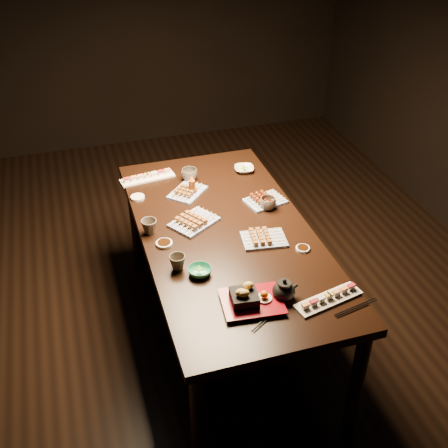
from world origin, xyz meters
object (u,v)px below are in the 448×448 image
(sushi_platter_near, at_px, (329,297))
(edamame_bowl_cream, at_px, (244,169))
(sushi_platter_far, at_px, (147,176))
(tempura_tray, at_px, (252,296))
(teacup_near_left, at_px, (177,262))
(condiment_bottle, at_px, (192,185))
(dining_table, at_px, (227,285))
(yakitori_plate_right, at_px, (264,236))
(yakitori_plate_left, at_px, (187,189))
(teapot, at_px, (284,289))
(yakitori_plate_center, at_px, (194,219))
(teacup_far_right, at_px, (189,175))
(edamame_bowl_green, at_px, (200,271))
(teacup_mid_right, at_px, (268,203))
(teacup_far_left, at_px, (149,227))

(sushi_platter_near, relative_size, edamame_bowl_cream, 2.74)
(sushi_platter_far, height_order, tempura_tray, tempura_tray)
(teacup_near_left, bearing_deg, condiment_bottle, 69.90)
(dining_table, xyz_separation_m, edamame_bowl_cream, (0.31, 0.61, 0.39))
(yakitori_plate_right, distance_m, yakitori_plate_left, 0.64)
(edamame_bowl_cream, relative_size, condiment_bottle, 1.02)
(yakitori_plate_right, height_order, edamame_bowl_cream, yakitori_plate_right)
(dining_table, xyz_separation_m, teapot, (0.09, -0.58, 0.43))
(yakitori_plate_center, bearing_deg, yakitori_plate_left, 49.94)
(yakitori_plate_left, relative_size, teacup_far_right, 2.27)
(yakitori_plate_center, bearing_deg, sushi_platter_near, -93.94)
(teacup_near_left, bearing_deg, yakitori_plate_center, 63.93)
(condiment_bottle, bearing_deg, sushi_platter_near, -71.78)
(edamame_bowl_green, distance_m, condiment_bottle, 0.76)
(yakitori_plate_right, relative_size, teacup_far_right, 2.32)
(yakitori_plate_right, xyz_separation_m, teacup_near_left, (-0.49, -0.10, 0.01))
(tempura_tray, bearing_deg, yakitori_plate_right, 69.45)
(teacup_far_right, bearing_deg, yakitori_plate_right, -73.38)
(tempura_tray, relative_size, teacup_near_left, 3.37)
(dining_table, relative_size, condiment_bottle, 14.91)
(yakitori_plate_center, relative_size, teacup_mid_right, 2.72)
(sushi_platter_near, xyz_separation_m, edamame_bowl_cream, (0.02, 1.27, -0.01))
(sushi_platter_far, height_order, teacup_mid_right, teacup_mid_right)
(teapot, bearing_deg, dining_table, 94.38)
(tempura_tray, height_order, teapot, teapot)
(yakitori_plate_left, bearing_deg, teacup_far_left, -177.30)
(yakitori_plate_center, bearing_deg, teacup_far_left, 150.96)
(sushi_platter_near, relative_size, teacup_far_right, 3.40)
(yakitori_plate_left, xyz_separation_m, condiment_bottle, (0.03, -0.01, 0.03))
(yakitori_plate_right, distance_m, tempura_tray, 0.50)
(tempura_tray, height_order, teacup_far_left, tempura_tray)
(edamame_bowl_green, bearing_deg, yakitori_plate_center, 79.21)
(sushi_platter_near, relative_size, sushi_platter_far, 0.99)
(sushi_platter_far, xyz_separation_m, yakitori_plate_left, (0.20, -0.24, 0.01))
(teacup_mid_right, bearing_deg, yakitori_plate_left, 143.21)
(edamame_bowl_green, bearing_deg, teacup_mid_right, 41.01)
(yakitori_plate_center, xyz_separation_m, teacup_far_left, (-0.25, -0.02, 0.01))
(sushi_platter_far, relative_size, teapot, 2.69)
(dining_table, xyz_separation_m, edamame_bowl_green, (-0.23, -0.30, 0.39))
(yakitori_plate_center, height_order, tempura_tray, tempura_tray)
(yakitori_plate_left, relative_size, teacup_mid_right, 2.47)
(teacup_far_left, bearing_deg, yakitori_plate_left, 49.04)
(teacup_near_left, bearing_deg, teapot, -40.18)
(sushi_platter_near, bearing_deg, teacup_far_left, 118.61)
(teacup_far_right, bearing_deg, yakitori_plate_center, -101.20)
(teacup_far_right, bearing_deg, yakitori_plate_left, -108.92)
(yakitori_plate_center, bearing_deg, teacup_near_left, -148.71)
(teacup_mid_right, xyz_separation_m, teacup_far_right, (-0.35, 0.45, 0.00))
(sushi_platter_near, height_order, teacup_far_right, teacup_far_right)
(sushi_platter_near, bearing_deg, edamame_bowl_green, 132.55)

